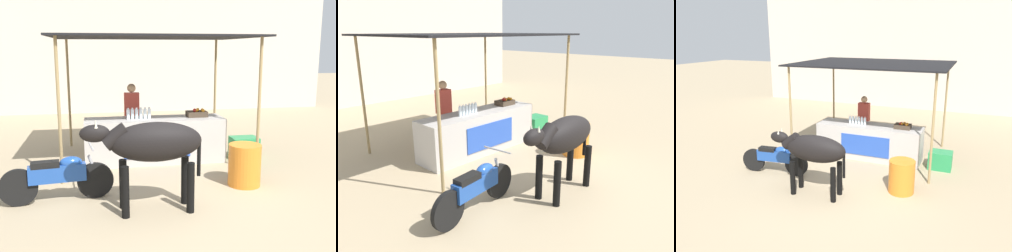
{
  "view_description": "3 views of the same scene",
  "coord_description": "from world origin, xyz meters",
  "views": [
    {
      "loc": [
        -1.24,
        -6.07,
        2.45
      ],
      "look_at": [
        0.11,
        1.21,
        0.98
      ],
      "focal_mm": 42.0,
      "sensor_mm": 36.0,
      "label": 1
    },
    {
      "loc": [
        -4.93,
        -3.33,
        2.78
      ],
      "look_at": [
        0.16,
        1.46,
        0.73
      ],
      "focal_mm": 35.0,
      "sensor_mm": 36.0,
      "label": 2
    },
    {
      "loc": [
        2.73,
        -6.4,
        3.49
      ],
      "look_at": [
        -0.44,
        1.34,
        1.12
      ],
      "focal_mm": 35.0,
      "sensor_mm": 36.0,
      "label": 3
    }
  ],
  "objects": [
    {
      "name": "ground_plane",
      "position": [
        0.0,
        0.0,
        0.0
      ],
      "size": [
        60.0,
        60.0,
        0.0
      ],
      "primitive_type": "plane",
      "color": "tan"
    },
    {
      "name": "building_wall_far",
      "position": [
        0.0,
        9.36,
        3.03
      ],
      "size": [
        16.0,
        0.5,
        6.06
      ],
      "primitive_type": "cube",
      "color": "beige",
      "rests_on": "ground"
    },
    {
      "name": "stall_counter",
      "position": [
        0.0,
        2.2,
        0.48
      ],
      "size": [
        3.0,
        0.82,
        0.96
      ],
      "color": "#B2ADA8",
      "rests_on": "ground"
    },
    {
      "name": "stall_awning",
      "position": [
        0.0,
        2.5,
        2.59
      ],
      "size": [
        4.2,
        3.2,
        2.7
      ],
      "color": "black",
      "rests_on": "ground"
    },
    {
      "name": "water_bottle_row",
      "position": [
        -0.35,
        2.15,
        1.07
      ],
      "size": [
        0.52,
        0.07,
        0.25
      ],
      "color": "silver",
      "rests_on": "stall_counter"
    },
    {
      "name": "fruit_crate",
      "position": [
        0.95,
        2.25,
        1.03
      ],
      "size": [
        0.44,
        0.32,
        0.18
      ],
      "color": "#3F3326",
      "rests_on": "stall_counter"
    },
    {
      "name": "vendor_behind_counter",
      "position": [
        -0.42,
        2.95,
        0.85
      ],
      "size": [
        0.34,
        0.22,
        1.65
      ],
      "color": "#383842",
      "rests_on": "ground"
    },
    {
      "name": "cooler_box",
      "position": [
        2.03,
        2.1,
        0.24
      ],
      "size": [
        0.6,
        0.44,
        0.48
      ],
      "primitive_type": "cube",
      "color": "#268C4C",
      "rests_on": "ground"
    },
    {
      "name": "water_barrel",
      "position": [
        1.36,
        0.38,
        0.38
      ],
      "size": [
        0.59,
        0.59,
        0.76
      ],
      "primitive_type": "cylinder",
      "color": "orange",
      "rests_on": "ground"
    },
    {
      "name": "cow",
      "position": [
        -0.44,
        -0.44,
        1.03
      ],
      "size": [
        1.82,
        0.54,
        1.44
      ],
      "color": "black",
      "rests_on": "ground"
    },
    {
      "name": "motorcycle_parked",
      "position": [
        -1.87,
        0.19,
        0.43
      ],
      "size": [
        1.8,
        0.55,
        0.9
      ],
      "color": "black",
      "rests_on": "ground"
    }
  ]
}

